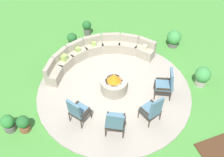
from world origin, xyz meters
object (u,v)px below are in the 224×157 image
at_px(curved_stone_bench, 97,53).
at_px(potted_plant_2, 72,39).
at_px(lounge_chair_back_left, 152,109).
at_px(potted_plant_4, 203,76).
at_px(potted_plant_0, 87,27).
at_px(potted_plant_3, 174,38).
at_px(potted_plant_1, 8,123).
at_px(lounge_chair_front_left, 77,110).
at_px(lounge_chair_back_right, 166,83).
at_px(lounge_chair_front_right, 115,121).
at_px(potted_plant_5, 23,124).
at_px(fire_pit, 114,84).

distance_m(curved_stone_bench, potted_plant_2, 1.45).
height_order(lounge_chair_back_left, potted_plant_4, lounge_chair_back_left).
xyz_separation_m(lounge_chair_back_left, potted_plant_0, (-0.52, 5.33, -0.23)).
height_order(potted_plant_0, potted_plant_4, potted_plant_4).
bearing_deg(potted_plant_3, potted_plant_1, -164.12).
bearing_deg(curved_stone_bench, lounge_chair_front_left, -119.10).
height_order(lounge_chair_front_left, lounge_chair_back_right, lounge_chair_back_right).
bearing_deg(lounge_chair_front_left, potted_plant_0, 125.78).
bearing_deg(lounge_chair_front_left, curved_stone_bench, 116.60).
xyz_separation_m(lounge_chair_back_left, potted_plant_3, (2.67, 3.24, -0.23)).
height_order(lounge_chair_front_left, potted_plant_0, lounge_chair_front_left).
distance_m(lounge_chair_back_left, potted_plant_0, 5.36).
distance_m(lounge_chair_front_right, potted_plant_2, 4.79).
bearing_deg(potted_plant_0, lounge_chair_back_left, -84.38).
relative_size(potted_plant_3, potted_plant_5, 1.20).
xyz_separation_m(curved_stone_bench, lounge_chair_back_right, (1.61, -2.66, 0.27)).
relative_size(potted_plant_0, potted_plant_1, 1.09).
distance_m(potted_plant_0, potted_plant_2, 1.00).
xyz_separation_m(lounge_chair_back_left, potted_plant_5, (-3.84, 1.09, -0.29)).
distance_m(potted_plant_2, potted_plant_5, 4.43).
relative_size(curved_stone_bench, lounge_chair_back_left, 4.11).
bearing_deg(curved_stone_bench, potted_plant_3, -4.04).
bearing_deg(potted_plant_2, lounge_chair_front_right, -88.81).
xyz_separation_m(lounge_chair_front_left, potted_plant_0, (1.65, 4.56, -0.24)).
xyz_separation_m(fire_pit, potted_plant_2, (-0.71, 3.10, -0.02)).
xyz_separation_m(potted_plant_2, potted_plant_3, (4.02, -1.51, 0.05)).
relative_size(curved_stone_bench, potted_plant_5, 7.32).
xyz_separation_m(fire_pit, potted_plant_0, (0.11, 3.68, 0.02)).
distance_m(lounge_chair_back_right, potted_plant_3, 2.99).
relative_size(fire_pit, potted_plant_0, 1.38).
height_order(fire_pit, potted_plant_2, fire_pit).
bearing_deg(potted_plant_4, potted_plant_1, 176.55).
height_order(lounge_chair_front_left, lounge_chair_front_right, same).
xyz_separation_m(fire_pit, potted_plant_5, (-3.20, -0.56, -0.04)).
xyz_separation_m(lounge_chair_front_right, lounge_chair_back_left, (1.25, 0.02, 0.00)).
xyz_separation_m(potted_plant_2, potted_plant_4, (3.81, -3.89, 0.09)).
xyz_separation_m(potted_plant_0, potted_plant_3, (3.19, -2.09, 0.00)).
height_order(fire_pit, potted_plant_1, fire_pit).
bearing_deg(fire_pit, potted_plant_2, 102.85).
relative_size(lounge_chair_back_left, potted_plant_1, 1.73).
relative_size(potted_plant_1, potted_plant_3, 0.86).
xyz_separation_m(fire_pit, potted_plant_1, (-3.63, -0.39, -0.02)).
xyz_separation_m(fire_pit, lounge_chair_front_left, (-1.54, -0.89, 0.26)).
bearing_deg(lounge_chair_front_right, potted_plant_1, -175.61).
bearing_deg(potted_plant_3, potted_plant_5, -161.72).
relative_size(potted_plant_1, potted_plant_4, 0.82).
bearing_deg(fire_pit, potted_plant_0, 88.22).
relative_size(fire_pit, potted_plant_2, 1.53).
xyz_separation_m(fire_pit, potted_plant_3, (3.31, 1.59, 0.02)).
distance_m(fire_pit, potted_plant_3, 3.67).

